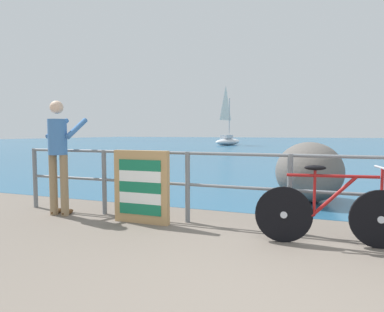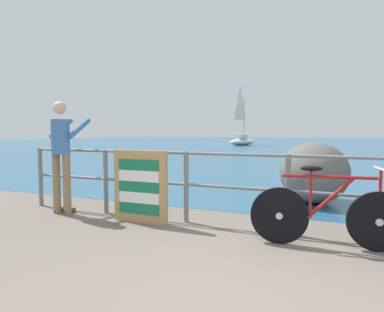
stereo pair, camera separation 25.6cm
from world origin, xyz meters
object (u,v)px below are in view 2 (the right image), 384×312
Objects in this scene: bicycle at (342,208)px; person_at_railing at (62,152)px; breakwater_boulder_main at (314,173)px; folded_deckchair_stack at (140,186)px; sailboat at (242,139)px.

bicycle is 4.10m from person_at_railing.
breakwater_boulder_main reaches higher than bicycle.
bicycle is 2.49m from breakwater_boulder_main.
bicycle is 1.21× the size of breakwater_boulder_main.
folded_deckchair_stack is (-2.64, 0.08, 0.06)m from bicycle.
sailboat reaches higher than breakwater_boulder_main.
person_at_railing is 1.50m from folded_deckchair_stack.
person_at_railing is 0.29× the size of sailboat.
sailboat is (-8.06, 26.89, 0.15)m from breakwater_boulder_main.
breakwater_boulder_main is at bearing -146.32° from sailboat.
breakwater_boulder_main is (2.25, 2.38, 0.04)m from folded_deckchair_stack.
person_at_railing is 29.62m from sailboat.
sailboat is (-5.81, 29.27, 0.19)m from folded_deckchair_stack.
breakwater_boulder_main is at bearing -60.87° from person_at_railing.
bicycle is 2.64m from folded_deckchair_stack.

